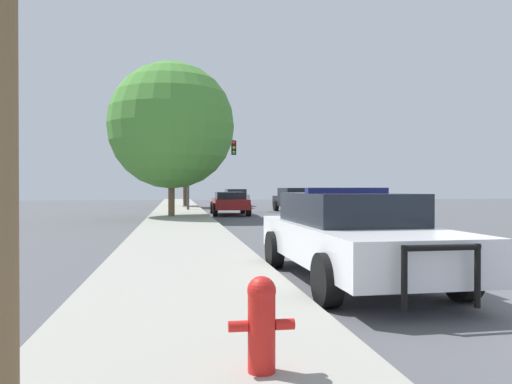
{
  "coord_description": "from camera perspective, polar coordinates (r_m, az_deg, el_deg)",
  "views": [
    {
      "loc": [
        -5.26,
        -5.49,
        1.52
      ],
      "look_at": [
        -1.8,
        16.06,
        1.32
      ],
      "focal_mm": 35.0,
      "sensor_mm": 36.0,
      "label": 1
    }
  ],
  "objects": [
    {
      "name": "car_background_oncoming",
      "position": [
        31.05,
        4.39,
        -0.84
      ],
      "size": [
        2.1,
        4.49,
        1.49
      ],
      "rotation": [
        0.0,
        0.0,
        3.2
      ],
      "color": "black",
      "rests_on": "ground_plane"
    },
    {
      "name": "sidewalk_left",
      "position": [
        5.68,
        -7.42,
        -14.31
      ],
      "size": [
        3.0,
        110.0,
        0.13
      ],
      "color": "#99968C",
      "rests_on": "ground_plane"
    },
    {
      "name": "police_car",
      "position": [
        8.26,
        10.81,
        -4.73
      ],
      "size": [
        2.2,
        5.22,
        1.52
      ],
      "rotation": [
        0.0,
        0.0,
        3.16
      ],
      "color": "white",
      "rests_on": "ground_plane"
    },
    {
      "name": "car_background_midblock",
      "position": [
        27.53,
        -3.02,
        -1.18
      ],
      "size": [
        2.06,
        4.38,
        1.26
      ],
      "rotation": [
        0.0,
        0.0,
        -0.02
      ],
      "color": "maroon",
      "rests_on": "ground_plane"
    },
    {
      "name": "tree_sidewalk_mid",
      "position": [
        24.57,
        -9.65,
        7.48
      ],
      "size": [
        6.08,
        6.08,
        7.41
      ],
      "color": "brown",
      "rests_on": "sidewalk_left"
    },
    {
      "name": "tree_sidewalk_far",
      "position": [
        38.14,
        -8.08,
        4.67
      ],
      "size": [
        4.55,
        4.55,
        6.42
      ],
      "color": "#4C3823",
      "rests_on": "sidewalk_left"
    },
    {
      "name": "traffic_light",
      "position": [
        31.57,
        -5.45,
        3.78
      ],
      "size": [
        3.11,
        0.35,
        4.51
      ],
      "color": "#424247",
      "rests_on": "sidewalk_left"
    },
    {
      "name": "car_background_distant",
      "position": [
        41.11,
        -2.39,
        -0.56
      ],
      "size": [
        2.0,
        4.31,
        1.38
      ],
      "rotation": [
        0.0,
        0.0,
        0.01
      ],
      "color": "#B7B7BC",
      "rests_on": "ground_plane"
    },
    {
      "name": "fire_hydrant",
      "position": [
        3.87,
        0.64,
        -14.52
      ],
      "size": [
        0.5,
        0.22,
        0.72
      ],
      "color": "red",
      "rests_on": "sidewalk_left"
    }
  ]
}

